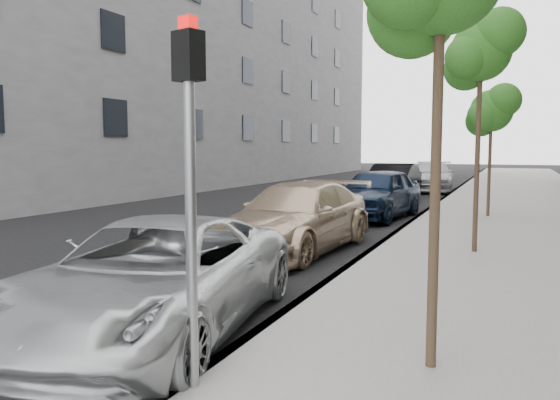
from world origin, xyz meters
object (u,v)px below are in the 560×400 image
Objects in this scene: tree_far at (492,111)px; minivan at (156,277)px; tree_mid at (482,51)px; signal_pole at (190,161)px; sedan_blue at (377,193)px; sedan_rear at (431,176)px; sedan_black at (392,182)px; suv at (296,217)px.

minivan is (-3.33, -12.91, -2.74)m from tree_far.
tree_far is (0.00, 6.50, -0.77)m from tree_mid.
signal_pole is 0.67× the size of sedan_blue.
minivan is 1.05× the size of sedan_blue.
tree_mid reaches higher than sedan_rear.
tree_mid is 18.63m from sedan_rear.
signal_pole is (-1.93, -7.80, -2.04)m from tree_mid.
sedan_blue is at bearing -82.06° from sedan_black.
sedan_rear is at bearing 100.46° from tree_mid.
tree_mid reaches higher than minivan.
sedan_rear is at bearing 92.87° from suv.
minivan is 5.72m from suv.
sedan_rear is at bearing 109.95° from signal_pole.
sedan_blue is at bearing 121.01° from tree_mid.
sedan_black is (-4.18, 5.51, -2.63)m from tree_far.
tree_far is 0.85× the size of sedan_blue.
sedan_blue is (-3.40, -0.85, -2.62)m from tree_far.
suv is at bearing -96.03° from sedan_rear.
sedan_black is (-0.78, 6.36, -0.01)m from sedan_blue.
tree_far is 0.79× the size of suv.
tree_far reaches higher than minivan.
sedan_black is (-0.46, 12.72, 0.05)m from suv.
minivan is at bearing -104.45° from tree_far.
minivan is at bearing -82.08° from suv.
sedan_blue reaches higher than suv.
sedan_blue is at bearing -95.17° from sedan_rear.
tree_mid is 0.96× the size of minivan.
signal_pole is at bearing -97.67° from tree_far.
tree_mid is at bearing 53.82° from minivan.
minivan is at bearing -94.84° from sedan_rear.
sedan_blue reaches higher than sedan_black.
sedan_blue is 6.41m from sedan_black.
tree_far is at bearing 90.00° from tree_mid.
sedan_rear is at bearing 82.90° from sedan_black.
suv is at bearing 85.11° from minivan.
tree_mid reaches higher than suv.
tree_far reaches higher than sedan_blue.
suv is at bearing -169.25° from tree_mid.
tree_far is 12.27m from sedan_rear.
tree_far reaches higher than sedan_rear.
sedan_rear is (0.07, 12.36, -0.03)m from sedan_blue.
minivan is at bearing 152.10° from signal_pole.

